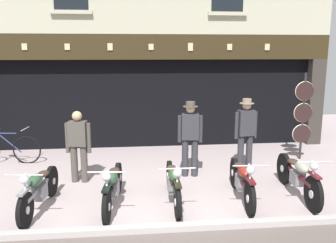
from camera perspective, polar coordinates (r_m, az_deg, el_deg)
shop_facade at (r=12.32m, az=-3.33°, el=5.64°), size 10.81×4.42×6.00m
motorcycle_left at (r=6.94m, az=-19.83°, el=-10.04°), size 0.62×1.93×0.90m
motorcycle_center_left at (r=6.76m, az=-8.78°, el=-10.03°), size 0.62×2.00×0.90m
motorcycle_center at (r=6.82m, az=0.86°, el=-9.68°), size 0.62×1.96×0.90m
motorcycle_center_right at (r=7.10m, az=11.66°, el=-9.04°), size 0.62×1.98×0.91m
motorcycle_right at (r=7.57m, az=19.93°, el=-8.10°), size 0.62×2.10×0.93m
salesman_left at (r=8.03m, az=-14.05°, el=-3.39°), size 0.55×0.28×1.58m
shopkeeper_center at (r=8.15m, az=3.53°, el=-2.19°), size 0.56×0.34×1.73m
salesman_right at (r=8.70m, az=12.23°, el=-1.52°), size 0.56×0.34×1.75m
tyre_sign_pole at (r=10.01m, az=20.65°, el=1.24°), size 0.51×0.06×2.29m
advert_board_near at (r=10.78m, az=-13.74°, el=4.51°), size 0.76×0.03×0.92m
leaning_bicycle at (r=10.10m, az=-24.33°, el=-3.94°), size 1.77×0.50×0.95m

